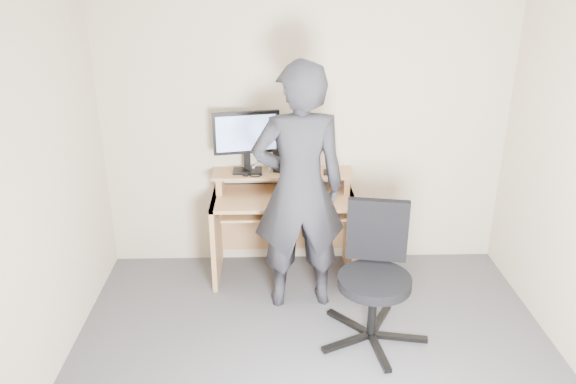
{
  "coord_description": "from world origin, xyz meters",
  "views": [
    {
      "loc": [
        -0.28,
        -2.9,
        2.59
      ],
      "look_at": [
        -0.17,
        1.05,
        0.95
      ],
      "focal_mm": 35.0,
      "sensor_mm": 36.0,
      "label": 1
    }
  ],
  "objects_px": {
    "desk": "(283,214)",
    "person": "(299,189)",
    "office_chair": "(375,270)",
    "monitor": "(246,136)"
  },
  "relations": [
    {
      "from": "desk",
      "to": "person",
      "type": "bearing_deg",
      "value": -77.42
    },
    {
      "from": "office_chair",
      "to": "desk",
      "type": "bearing_deg",
      "value": 134.19
    },
    {
      "from": "office_chair",
      "to": "person",
      "type": "bearing_deg",
      "value": 149.49
    },
    {
      "from": "monitor",
      "to": "person",
      "type": "distance_m",
      "value": 0.75
    },
    {
      "from": "person",
      "to": "monitor",
      "type": "bearing_deg",
      "value": -60.45
    },
    {
      "from": "office_chair",
      "to": "person",
      "type": "height_order",
      "value": "person"
    },
    {
      "from": "desk",
      "to": "monitor",
      "type": "height_order",
      "value": "monitor"
    },
    {
      "from": "desk",
      "to": "office_chair",
      "type": "relative_size",
      "value": 1.21
    },
    {
      "from": "person",
      "to": "office_chair",
      "type": "bearing_deg",
      "value": 132.64
    },
    {
      "from": "monitor",
      "to": "office_chair",
      "type": "distance_m",
      "value": 1.56
    }
  ]
}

